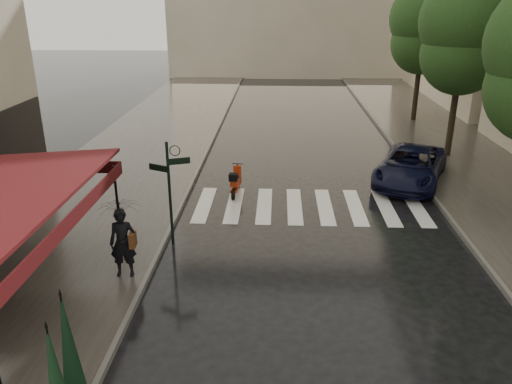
# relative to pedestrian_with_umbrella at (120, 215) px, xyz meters

# --- Properties ---
(ground) EXTENTS (120.00, 120.00, 0.00)m
(ground) POSITION_rel_pedestrian_with_umbrella_xyz_m (2.00, -0.99, -1.80)
(ground) COLOR black
(ground) RESTS_ON ground
(sidewalk_near) EXTENTS (6.00, 60.00, 0.12)m
(sidewalk_near) POSITION_rel_pedestrian_with_umbrella_xyz_m (-2.50, 11.01, -1.74)
(sidewalk_near) COLOR #38332D
(sidewalk_near) RESTS_ON ground
(sidewalk_far) EXTENTS (5.50, 60.00, 0.12)m
(sidewalk_far) POSITION_rel_pedestrian_with_umbrella_xyz_m (12.25, 11.01, -1.74)
(sidewalk_far) COLOR #38332D
(sidewalk_far) RESTS_ON ground
(curb_near) EXTENTS (0.12, 60.00, 0.16)m
(curb_near) POSITION_rel_pedestrian_with_umbrella_xyz_m (0.55, 11.01, -1.73)
(curb_near) COLOR #595651
(curb_near) RESTS_ON ground
(curb_far) EXTENTS (0.12, 60.00, 0.16)m
(curb_far) POSITION_rel_pedestrian_with_umbrella_xyz_m (9.45, 11.01, -1.73)
(curb_far) COLOR #595651
(curb_far) RESTS_ON ground
(crosswalk) EXTENTS (7.85, 3.20, 0.01)m
(crosswalk) POSITION_rel_pedestrian_with_umbrella_xyz_m (4.97, 5.01, -1.80)
(crosswalk) COLOR silver
(crosswalk) RESTS_ON ground
(signpost) EXTENTS (1.17, 0.29, 3.10)m
(signpost) POSITION_rel_pedestrian_with_umbrella_xyz_m (0.80, 2.01, 0.03)
(signpost) COLOR black
(signpost) RESTS_ON ground
(tree_mid) EXTENTS (3.80, 3.80, 8.34)m
(tree_mid) POSITION_rel_pedestrian_with_umbrella_xyz_m (11.50, 11.01, 3.79)
(tree_mid) COLOR black
(tree_mid) RESTS_ON sidewalk_far
(tree_far) EXTENTS (3.80, 3.80, 8.16)m
(tree_far) POSITION_rel_pedestrian_with_umbrella_xyz_m (11.70, 18.01, 3.65)
(tree_far) COLOR black
(tree_far) RESTS_ON sidewalk_far
(pedestrian_with_umbrella) EXTENTS (1.16, 1.18, 2.54)m
(pedestrian_with_umbrella) POSITION_rel_pedestrian_with_umbrella_xyz_m (0.00, 0.00, 0.00)
(pedestrian_with_umbrella) COLOR black
(pedestrian_with_umbrella) RESTS_ON sidewalk_near
(scooter) EXTENTS (0.44, 1.54, 1.01)m
(scooter) POSITION_rel_pedestrian_with_umbrella_xyz_m (2.31, 6.02, -1.33)
(scooter) COLOR black
(scooter) RESTS_ON ground
(parked_car) EXTENTS (3.97, 5.37, 1.36)m
(parked_car) POSITION_rel_pedestrian_with_umbrella_xyz_m (9.00, 7.62, -1.12)
(parked_car) COLOR black
(parked_car) RESTS_ON ground
(parasol_front) EXTENTS (0.39, 0.39, 2.21)m
(parasol_front) POSITION_rel_pedestrian_with_umbrella_xyz_m (0.35, -4.23, -0.50)
(parasol_front) COLOR black
(parasol_front) RESTS_ON sidewalk_near
(parasol_back) EXTENTS (0.37, 0.37, 2.00)m
(parasol_back) POSITION_rel_pedestrian_with_umbrella_xyz_m (0.35, -4.82, -0.61)
(parasol_back) COLOR black
(parasol_back) RESTS_ON sidewalk_near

